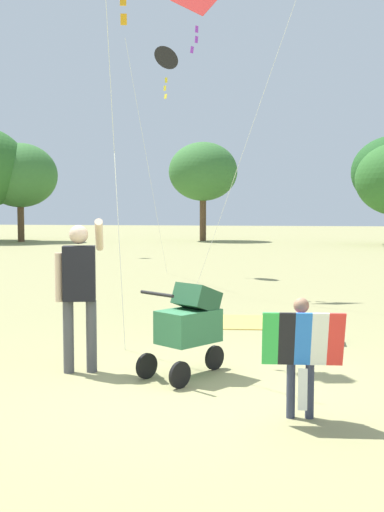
{
  "coord_description": "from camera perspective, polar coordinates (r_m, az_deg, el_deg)",
  "views": [
    {
      "loc": [
        0.93,
        -6.25,
        1.85
      ],
      "look_at": [
        -0.18,
        0.89,
        1.3
      ],
      "focal_mm": 44.44,
      "sensor_mm": 36.0,
      "label": 1
    }
  ],
  "objects": [
    {
      "name": "cooler_box",
      "position": [
        8.93,
        11.18,
        -6.54
      ],
      "size": [
        0.45,
        0.33,
        0.35
      ],
      "color": "#2D5BB7",
      "rests_on": "ground"
    },
    {
      "name": "kite_green_novelty",
      "position": [
        14.33,
        0.48,
        21.32
      ],
      "size": [
        2.84,
        2.46,
        6.7
      ],
      "color": "red",
      "rests_on": "ground"
    },
    {
      "name": "treeline_distant",
      "position": [
        33.64,
        0.07,
        7.5
      ],
      "size": [
        39.25,
        7.28,
        6.21
      ],
      "color": "brown",
      "rests_on": "ground"
    },
    {
      "name": "ground_plane",
      "position": [
        6.59,
        0.34,
        -11.95
      ],
      "size": [
        120.0,
        120.0,
        0.0
      ],
      "primitive_type": "plane",
      "color": "#938E5B"
    },
    {
      "name": "picnic_blanket",
      "position": [
        10.32,
        3.97,
        -5.94
      ],
      "size": [
        1.35,
        1.37,
        0.02
      ],
      "primitive_type": "cube",
      "rotation": [
        0.0,
        0.0,
        0.08
      ],
      "color": "gold",
      "rests_on": "ground"
    },
    {
      "name": "stroller",
      "position": [
        6.96,
        -0.19,
        -5.94
      ],
      "size": [
        0.9,
        1.05,
        1.03
      ],
      "color": "black",
      "rests_on": "ground"
    },
    {
      "name": "person_adult_flyer",
      "position": [
        7.18,
        -10.11,
        -2.5
      ],
      "size": [
        0.55,
        0.6,
        1.73
      ],
      "color": "#4C4C51",
      "rests_on": "ground"
    },
    {
      "name": "kite_blue_high",
      "position": [
        18.29,
        -2.35,
        17.24
      ],
      "size": [
        0.88,
        3.29,
        6.28
      ],
      "color": "black",
      "rests_on": "ground"
    },
    {
      "name": "child_with_butterfly_kite",
      "position": [
        5.64,
        9.8,
        -8.03
      ],
      "size": [
        0.7,
        0.37,
        1.07
      ],
      "color": "#33384C",
      "rests_on": "ground"
    }
  ]
}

